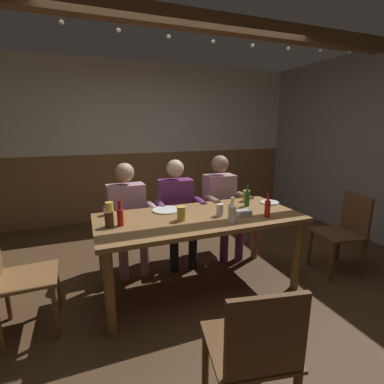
# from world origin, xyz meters

# --- Properties ---
(ground_plane) EXTENTS (6.53, 6.53, 0.00)m
(ground_plane) POSITION_xyz_m (0.00, 0.00, 0.00)
(ground_plane) COLOR #4C331E
(back_wall_upper) EXTENTS (5.45, 0.12, 1.47)m
(back_wall_upper) POSITION_xyz_m (0.00, 2.58, 1.87)
(back_wall_upper) COLOR beige
(back_wall_wainscot) EXTENTS (5.45, 0.12, 1.13)m
(back_wall_wainscot) POSITION_xyz_m (0.00, 2.58, 0.57)
(back_wall_wainscot) COLOR brown
(back_wall_wainscot) RESTS_ON ground_plane
(ceiling_beam) EXTENTS (4.90, 0.14, 0.16)m
(ceiling_beam) POSITION_xyz_m (0.00, 0.32, 2.52)
(ceiling_beam) COLOR brown
(dining_table) EXTENTS (1.94, 0.89, 0.76)m
(dining_table) POSITION_xyz_m (0.00, 0.06, 0.66)
(dining_table) COLOR brown
(dining_table) RESTS_ON ground_plane
(person_0) EXTENTS (0.56, 0.51, 1.20)m
(person_0) POSITION_xyz_m (-0.58, 0.74, 0.67)
(person_0) COLOR #B78493
(person_0) RESTS_ON ground_plane
(person_1) EXTENTS (0.56, 0.51, 1.21)m
(person_1) POSITION_xyz_m (-0.00, 0.73, 0.67)
(person_1) COLOR #6B2D66
(person_1) RESTS_ON ground_plane
(person_2) EXTENTS (0.51, 0.53, 1.24)m
(person_2) POSITION_xyz_m (0.58, 0.73, 0.68)
(person_2) COLOR #B78493
(person_2) RESTS_ON ground_plane
(chair_empty_near_right) EXTENTS (0.51, 0.51, 0.88)m
(chair_empty_near_right) POSITION_xyz_m (-0.26, -1.30, 0.48)
(chair_empty_near_right) COLOR brown
(chair_empty_near_right) RESTS_ON ground_plane
(chair_empty_near_left) EXTENTS (0.50, 0.50, 0.88)m
(chair_empty_near_left) POSITION_xyz_m (1.62, -0.20, 0.48)
(chair_empty_near_left) COLOR brown
(chair_empty_near_left) RESTS_ON ground_plane
(chair_empty_far_end) EXTENTS (0.46, 0.46, 0.88)m
(chair_empty_far_end) POSITION_xyz_m (-1.56, -0.00, 0.48)
(chair_empty_far_end) COLOR brown
(chair_empty_far_end) RESTS_ON ground_plane
(table_candle) EXTENTS (0.04, 0.04, 0.08)m
(table_candle) POSITION_xyz_m (0.49, 0.30, 0.80)
(table_candle) COLOR #F9E08C
(table_candle) RESTS_ON dining_table
(condiment_caddy) EXTENTS (0.14, 0.10, 0.05)m
(condiment_caddy) POSITION_xyz_m (0.39, -0.09, 0.79)
(condiment_caddy) COLOR #B2B7BC
(condiment_caddy) RESTS_ON dining_table
(plate_0) EXTENTS (0.28, 0.28, 0.01)m
(plate_0) POSITION_xyz_m (-0.25, 0.33, 0.77)
(plate_0) COLOR white
(plate_0) RESTS_ON dining_table
(plate_1) EXTENTS (0.21, 0.21, 0.01)m
(plate_1) POSITION_xyz_m (0.90, 0.19, 0.77)
(plate_1) COLOR white
(plate_1) RESTS_ON dining_table
(bottle_0) EXTENTS (0.05, 0.05, 0.22)m
(bottle_0) POSITION_xyz_m (0.61, 0.20, 0.85)
(bottle_0) COLOR #195923
(bottle_0) RESTS_ON dining_table
(bottle_1) EXTENTS (0.06, 0.06, 0.23)m
(bottle_1) POSITION_xyz_m (-0.74, 0.06, 0.85)
(bottle_1) COLOR red
(bottle_1) RESTS_ON dining_table
(bottle_2) EXTENTS (0.05, 0.05, 0.23)m
(bottle_2) POSITION_xyz_m (0.58, -0.21, 0.85)
(bottle_2) COLOR red
(bottle_2) RESTS_ON dining_table
(pint_glass_0) EXTENTS (0.08, 0.08, 0.12)m
(pint_glass_0) POSITION_xyz_m (0.71, 0.37, 0.82)
(pint_glass_0) COLOR gold
(pint_glass_0) RESTS_ON dining_table
(pint_glass_1) EXTENTS (0.07, 0.07, 0.15)m
(pint_glass_1) POSITION_xyz_m (0.19, -0.23, 0.84)
(pint_glass_1) COLOR white
(pint_glass_1) RESTS_ON dining_table
(pint_glass_2) EXTENTS (0.08, 0.08, 0.12)m
(pint_glass_2) POSITION_xyz_m (-0.80, 0.42, 0.82)
(pint_glass_2) COLOR #E5C64C
(pint_glass_2) RESTS_ON dining_table
(pint_glass_3) EXTENTS (0.07, 0.07, 0.12)m
(pint_glass_3) POSITION_xyz_m (0.18, -0.01, 0.82)
(pint_glass_3) COLOR white
(pint_glass_3) RESTS_ON dining_table
(pint_glass_4) EXTENTS (0.08, 0.08, 0.13)m
(pint_glass_4) POSITION_xyz_m (-0.83, 0.06, 0.83)
(pint_glass_4) COLOR #4C2D19
(pint_glass_4) RESTS_ON dining_table
(pint_glass_5) EXTENTS (0.08, 0.08, 0.13)m
(pint_glass_5) POSITION_xyz_m (-0.20, -0.00, 0.83)
(pint_glass_5) COLOR #E5C64C
(pint_glass_5) RESTS_ON dining_table
(string_lights) EXTENTS (3.85, 0.04, 0.09)m
(string_lights) POSITION_xyz_m (-0.00, 0.27, 2.37)
(string_lights) COLOR #F9EAB2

